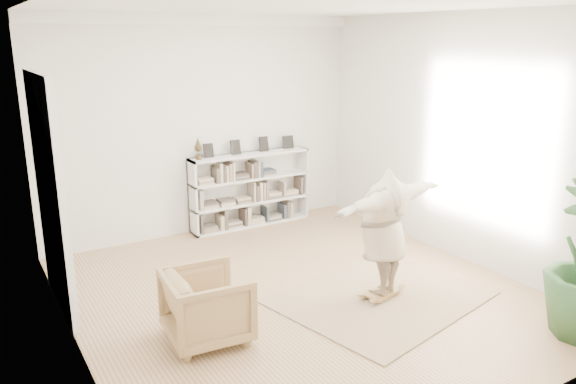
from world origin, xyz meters
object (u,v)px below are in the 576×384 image
object	(u,v)px
bookshelf	(250,190)
armchair	(207,306)
rocker_board	(381,293)
person	(384,229)

from	to	relation	value
bookshelf	armchair	bearing A→B (deg)	-124.28
armchair	rocker_board	bearing A→B (deg)	-90.40
bookshelf	person	size ratio (longest dim) A/B	1.10
armchair	bookshelf	bearing A→B (deg)	-29.58
bookshelf	rocker_board	distance (m)	3.52
bookshelf	armchair	xyz separation A→B (m)	(-2.22, -3.26, -0.23)
rocker_board	person	world-z (taller)	person
bookshelf	person	bearing A→B (deg)	-88.62
bookshelf	rocker_board	xyz separation A→B (m)	(0.08, -3.47, -0.57)
bookshelf	person	distance (m)	3.48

